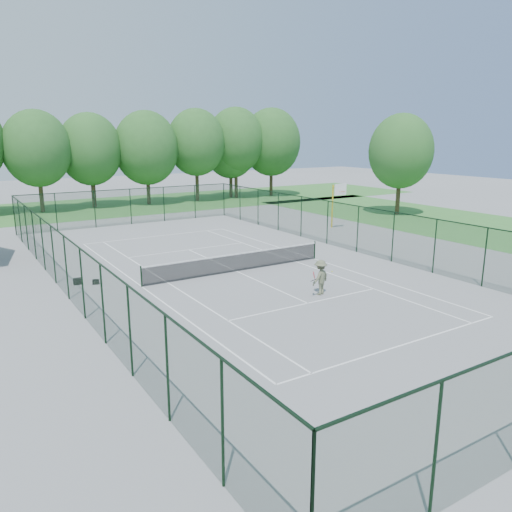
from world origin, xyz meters
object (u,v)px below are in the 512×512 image
object	(u,v)px
basketball_goal	(337,197)
tennis_player	(320,277)
sports_bag_a	(78,281)
tennis_net	(237,261)

from	to	relation	value
basketball_goal	tennis_player	xyz separation A→B (m)	(-12.15, -12.85, -1.73)
sports_bag_a	tennis_player	xyz separation A→B (m)	(9.41, -7.84, 0.68)
sports_bag_a	tennis_player	size ratio (longest dim) A/B	0.21
sports_bag_a	tennis_player	distance (m)	12.26
tennis_net	sports_bag_a	xyz separation A→B (m)	(-8.11, 2.18, -0.41)
tennis_player	sports_bag_a	bearing A→B (deg)	140.20
sports_bag_a	tennis_player	world-z (taller)	tennis_player
tennis_net	basketball_goal	world-z (taller)	basketball_goal
sports_bag_a	tennis_player	bearing A→B (deg)	-37.14
tennis_net	basketball_goal	distance (m)	15.39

